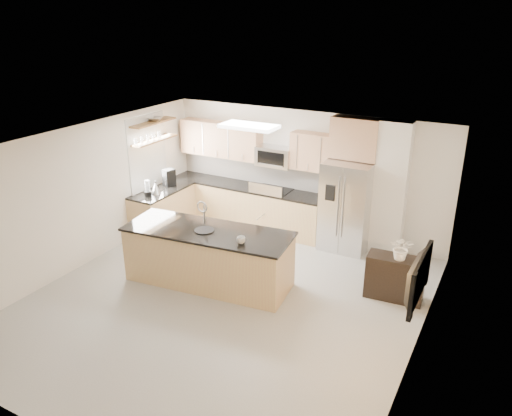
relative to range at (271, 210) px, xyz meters
The scene contains 27 objects.
floor 3.02m from the range, 78.39° to the right, with size 6.50×6.50×0.00m, color #B0AEA7.
ceiling 3.66m from the range, 78.39° to the right, with size 6.00×6.50×0.02m, color white.
wall_back 1.07m from the range, 28.76° to the left, with size 6.00×0.02×2.60m, color silver.
wall_front 6.25m from the range, 84.45° to the right, with size 6.00×0.02×2.60m, color silver.
wall_left 3.87m from the range, 129.41° to the right, with size 0.02×6.50×2.60m, color silver.
wall_right 4.71m from the range, 39.05° to the right, with size 0.02×6.50×2.60m, color silver.
back_counter 0.63m from the range, behind, with size 3.55×0.66×1.44m.
left_counter 2.33m from the range, 152.71° to the right, with size 0.66×1.50×0.92m.
range is the anchor object (origin of this frame).
upper_cabinets 1.53m from the range, 166.83° to the left, with size 3.50×0.33×0.75m.
microwave 1.16m from the range, 90.00° to the left, with size 0.76×0.40×0.40m.
refrigerator 1.71m from the range, ahead, with size 0.92×0.78×1.78m.
partition_column 2.56m from the range, ahead, with size 0.60×0.30×2.60m, color white.
window 2.86m from the range, 155.75° to the right, with size 0.04×1.15×1.65m.
shelf_lower 2.86m from the range, 156.67° to the right, with size 0.30×1.20×0.04m, color brown.
shelf_upper 3.07m from the range, 156.67° to the right, with size 0.30×1.20×0.04m, color brown.
ceiling_fixture 2.48m from the range, 81.39° to the right, with size 1.00×0.50×0.06m, color white.
island 2.49m from the range, 89.20° to the right, with size 2.98×1.35×1.42m.
credenza 3.34m from the range, 26.06° to the right, with size 0.93×0.39×0.74m, color black.
cup 2.83m from the range, 73.48° to the right, with size 0.14×0.14×0.11m, color silver.
platter 2.59m from the range, 89.90° to the right, with size 0.34×0.34×0.02m, color black.
blender 2.62m from the range, 144.29° to the right, with size 0.14×0.14×0.33m.
kettle 2.47m from the range, 147.24° to the right, with size 0.22×0.22×0.27m.
coffee_maker 2.31m from the range, 160.06° to the right, with size 0.26×0.28×0.36m.
bowl 3.08m from the range, 158.50° to the right, with size 0.38×0.38×0.09m, color silver.
flower_vase 3.46m from the range, 26.23° to the right, with size 0.54×0.47×0.60m, color white.
television 4.78m from the range, 41.64° to the right, with size 1.08×0.14×0.62m, color black.
Camera 1 is at (3.80, -5.93, 4.44)m, focal length 35.00 mm.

